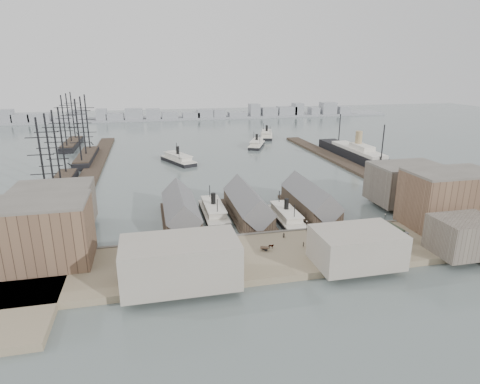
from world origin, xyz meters
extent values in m
plane|color=#505D5C|center=(0.00, 0.00, 0.00)|extent=(900.00, 900.00, 0.00)
cube|color=#7E6F54|center=(0.00, -20.00, 1.00)|extent=(180.00, 30.00, 2.00)
cube|color=#59544C|center=(0.00, -5.20, 1.15)|extent=(180.00, 1.20, 2.30)
cube|color=#2D231C|center=(-68.00, 100.00, 0.80)|extent=(10.00, 220.00, 1.60)
cube|color=#2D231C|center=(78.00, 90.00, 0.80)|extent=(10.00, 180.00, 1.60)
cube|color=#2D231C|center=(-26.00, 16.00, 0.60)|extent=(14.00, 42.00, 1.20)
cube|color=#2D231C|center=(-26.00, 17.00, 3.70)|extent=(12.00, 36.00, 5.00)
cube|color=#59595B|center=(-26.00, 17.00, 6.30)|extent=(12.60, 37.00, 12.60)
cube|color=#2D231C|center=(0.00, 16.00, 0.60)|extent=(14.00, 42.00, 1.20)
cube|color=#2D231C|center=(0.00, 17.00, 3.70)|extent=(12.00, 36.00, 5.00)
cube|color=#59595B|center=(0.00, 17.00, 6.30)|extent=(12.60, 37.00, 12.60)
cube|color=#2D231C|center=(26.00, 16.00, 0.60)|extent=(14.00, 42.00, 1.20)
cube|color=#2D231C|center=(26.00, 17.00, 3.70)|extent=(12.00, 36.00, 5.00)
cube|color=#59595B|center=(26.00, 17.00, 6.30)|extent=(12.60, 37.00, 12.60)
cube|color=brown|center=(-70.00, -12.00, 11.00)|extent=(32.00, 18.00, 18.00)
cube|color=#60564C|center=(-70.00, 18.00, 9.00)|extent=(26.00, 20.00, 14.00)
cube|color=brown|center=(66.00, -12.00, 11.50)|extent=(30.00, 18.00, 19.00)
cube|color=#60564C|center=(68.00, 15.00, 9.50)|extent=(28.00, 20.00, 15.00)
cube|color=gray|center=(20.00, -32.00, 7.00)|extent=(24.00, 16.00, 10.00)
cube|color=gray|center=(-30.00, -32.00, 8.00)|extent=(30.00, 16.00, 12.00)
cube|color=#60564C|center=(55.00, -33.00, 7.50)|extent=(18.00, 14.00, 11.00)
cylinder|color=black|center=(-45.00, -7.00, 3.80)|extent=(0.16, 0.16, 3.60)
sphere|color=beige|center=(-45.00, -7.00, 5.70)|extent=(0.44, 0.44, 0.44)
cylinder|color=black|center=(-15.00, -7.00, 3.80)|extent=(0.16, 0.16, 3.60)
sphere|color=beige|center=(-15.00, -7.00, 5.70)|extent=(0.44, 0.44, 0.44)
cylinder|color=black|center=(15.00, -7.00, 3.80)|extent=(0.16, 0.16, 3.60)
sphere|color=beige|center=(15.00, -7.00, 5.70)|extent=(0.44, 0.44, 0.44)
cylinder|color=black|center=(45.00, -7.00, 3.80)|extent=(0.16, 0.16, 3.60)
sphere|color=beige|center=(45.00, -7.00, 5.70)|extent=(0.44, 0.44, 0.44)
cube|color=gray|center=(0.00, 340.00, 1.00)|extent=(500.00, 40.00, 2.00)
cube|color=gray|center=(-179.40, 330.00, 7.52)|extent=(18.77, 14.00, 15.03)
cube|color=gray|center=(-162.59, 330.00, 5.11)|extent=(17.36, 14.00, 10.23)
cube|color=gray|center=(-145.16, 330.00, 5.14)|extent=(20.65, 14.00, 10.28)
cube|color=gray|center=(-123.57, 330.00, 3.62)|extent=(14.71, 14.00, 7.23)
cube|color=gray|center=(-107.98, 330.00, 6.62)|extent=(17.63, 14.00, 13.23)
cube|color=gray|center=(-83.49, 330.00, 6.79)|extent=(10.74, 14.00, 13.58)
cube|color=gray|center=(-69.86, 330.00, 4.32)|extent=(18.06, 14.00, 8.64)
cube|color=gray|center=(-49.92, 330.00, 6.64)|extent=(18.55, 14.00, 13.29)
cube|color=gray|center=(-29.70, 330.00, 6.24)|extent=(15.33, 14.00, 12.47)
cube|color=gray|center=(-11.29, 330.00, 4.36)|extent=(17.56, 14.00, 8.72)
cube|color=gray|center=(11.96, 330.00, 3.82)|extent=(18.76, 14.00, 7.63)
cube|color=gray|center=(27.85, 330.00, 5.17)|extent=(17.61, 14.00, 10.35)
cube|color=gray|center=(44.04, 330.00, 5.15)|extent=(13.38, 14.00, 10.30)
cube|color=gray|center=(65.61, 330.00, 3.38)|extent=(20.73, 14.00, 6.75)
cube|color=gray|center=(85.69, 330.00, 7.79)|extent=(11.51, 14.00, 15.57)
cube|color=gray|center=(103.47, 330.00, 5.63)|extent=(18.17, 14.00, 11.26)
cube|color=gray|center=(125.20, 330.00, 5.92)|extent=(21.81, 14.00, 11.83)
cube|color=gray|center=(139.05, 330.00, 7.75)|extent=(11.12, 14.00, 15.50)
cube|color=gray|center=(159.69, 330.00, 5.14)|extent=(10.90, 14.00, 10.29)
cube|color=gray|center=(177.90, 330.00, 7.86)|extent=(17.95, 14.00, 15.72)
cube|color=gray|center=(197.92, 330.00, 5.26)|extent=(14.21, 14.00, 10.51)
cube|color=black|center=(-13.00, 19.71, 0.91)|extent=(8.09, 28.31, 1.82)
cube|color=beige|center=(-13.00, 19.71, 2.22)|extent=(8.49, 28.31, 0.51)
cube|color=beige|center=(-13.00, 19.71, 3.64)|extent=(6.57, 20.22, 2.22)
cube|color=beige|center=(-13.00, 19.71, 5.05)|extent=(7.08, 22.24, 0.40)
cylinder|color=black|center=(-13.00, 19.71, 7.28)|extent=(1.82, 1.82, 4.55)
cylinder|color=black|center=(-13.00, 28.81, 7.08)|extent=(0.30, 0.30, 6.07)
cylinder|color=black|center=(-13.00, 10.61, 7.08)|extent=(0.30, 0.30, 6.07)
cube|color=black|center=(13.00, 8.44, 0.86)|extent=(7.64, 26.73, 1.72)
cube|color=beige|center=(13.00, 8.44, 2.10)|extent=(8.02, 26.73, 0.48)
cube|color=beige|center=(13.00, 8.44, 3.44)|extent=(6.21, 19.10, 2.10)
cube|color=beige|center=(13.00, 8.44, 4.77)|extent=(6.68, 21.01, 0.38)
cylinder|color=black|center=(13.00, 8.44, 6.87)|extent=(1.72, 1.72, 4.30)
cylinder|color=black|center=(13.00, 17.03, 6.68)|extent=(0.29, 0.29, 5.73)
cylinder|color=black|center=(13.00, -0.16, 6.68)|extent=(0.29, 0.29, 5.73)
cube|color=black|center=(-19.23, 115.79, 0.98)|extent=(20.32, 31.26, 1.95)
cube|color=beige|center=(-19.23, 115.79, 2.39)|extent=(20.72, 31.44, 0.54)
cube|color=beige|center=(-19.23, 115.79, 3.90)|extent=(15.29, 22.68, 2.39)
cube|color=beige|center=(-19.23, 115.79, 5.42)|extent=(16.67, 24.88, 0.43)
cylinder|color=black|center=(-19.23, 115.79, 7.81)|extent=(1.95, 1.95, 4.88)
cylinder|color=black|center=(-19.23, 125.55, 7.59)|extent=(0.33, 0.33, 6.51)
cylinder|color=black|center=(-19.23, 106.03, 7.59)|extent=(0.33, 0.33, 6.51)
cube|color=black|center=(40.99, 154.37, 0.91)|extent=(18.95, 29.26, 1.83)
cube|color=beige|center=(40.99, 154.37, 2.23)|extent=(19.32, 29.43, 0.51)
cube|color=beige|center=(40.99, 154.37, 3.65)|extent=(14.27, 21.23, 2.23)
cube|color=beige|center=(40.99, 154.37, 5.07)|extent=(15.55, 23.29, 0.41)
cylinder|color=black|center=(40.99, 154.37, 7.31)|extent=(1.83, 1.83, 4.57)
cylinder|color=black|center=(40.99, 163.50, 7.10)|extent=(0.30, 0.30, 6.09)
cylinder|color=black|center=(40.99, 145.23, 7.10)|extent=(0.30, 0.30, 6.09)
cube|color=black|center=(59.52, 191.12, 0.99)|extent=(17.26, 32.00, 1.98)
cube|color=beige|center=(59.52, 191.12, 2.42)|extent=(17.68, 32.12, 0.55)
cube|color=beige|center=(59.52, 191.12, 3.96)|extent=(13.16, 23.10, 2.42)
cube|color=beige|center=(59.52, 191.12, 5.49)|extent=(14.31, 25.37, 0.44)
cylinder|color=black|center=(59.52, 191.12, 7.91)|extent=(1.98, 1.98, 4.95)
cylinder|color=black|center=(59.52, 201.01, 7.69)|extent=(0.33, 0.33, 6.59)
cylinder|color=black|center=(59.52, 181.23, 7.69)|extent=(0.33, 0.33, 6.59)
cube|color=black|center=(-79.05, 68.78, 1.81)|extent=(9.07, 62.47, 3.63)
cube|color=#2D231C|center=(-79.05, 68.78, 3.93)|extent=(8.56, 56.22, 0.60)
cylinder|color=black|center=(-79.05, 46.92, 20.15)|extent=(0.81, 0.81, 34.26)
cylinder|color=black|center=(-79.05, 61.49, 20.15)|extent=(0.81, 0.81, 34.26)
cylinder|color=black|center=(-79.05, 76.07, 20.15)|extent=(0.81, 0.81, 34.26)
cylinder|color=black|center=(-79.05, 90.64, 20.15)|extent=(0.81, 0.81, 34.26)
cube|color=black|center=(-74.71, 134.86, 1.92)|extent=(9.58, 55.37, 3.83)
cube|color=#2D231C|center=(-74.71, 134.86, 4.15)|extent=(9.05, 49.84, 0.64)
cylinder|color=black|center=(-74.71, 115.48, 21.30)|extent=(0.85, 0.85, 36.21)
cylinder|color=black|center=(-74.71, 134.86, 21.30)|extent=(0.85, 0.85, 36.21)
cylinder|color=black|center=(-74.71, 154.24, 21.30)|extent=(0.85, 0.85, 36.21)
cube|color=black|center=(-91.39, 185.15, 1.87)|extent=(9.35, 51.93, 3.74)
cube|color=#2D231C|center=(-91.39, 185.15, 4.05)|extent=(8.83, 46.73, 0.62)
cylinder|color=black|center=(-91.39, 166.98, 20.77)|extent=(0.83, 0.83, 35.31)
cylinder|color=black|center=(-91.39, 185.15, 20.77)|extent=(0.83, 0.83, 35.31)
cylinder|color=black|center=(-91.39, 203.33, 20.77)|extent=(0.83, 0.83, 35.31)
cube|color=black|center=(92.00, 99.37, 2.87)|extent=(12.42, 90.73, 5.73)
cube|color=beige|center=(92.00, 99.37, 6.69)|extent=(10.51, 52.53, 1.91)
cube|color=beige|center=(92.00, 94.60, 9.07)|extent=(7.64, 19.10, 2.87)
cylinder|color=tan|center=(92.00, 99.37, 13.37)|extent=(4.20, 4.20, 9.55)
cube|color=black|center=(41.44, -18.71, 2.39)|extent=(3.07, 9.45, 0.78)
cube|color=#2D3627|center=(41.44, -18.71, 4.06)|extent=(3.21, 9.95, 2.54)
cube|color=#59595B|center=(41.44, -18.71, 5.47)|extent=(3.44, 10.36, 0.29)
imported|color=black|center=(-33.23, -17.82, 2.76)|extent=(1.41, 1.26, 1.52)
cube|color=#3F2D21|center=(-35.83, -17.89, 2.90)|extent=(2.63, 1.56, 0.25)
cylinder|color=black|center=(-35.82, -18.58, 2.55)|extent=(1.10, 0.11, 1.10)
cylinder|color=black|center=(-35.85, -17.19, 2.55)|extent=(1.10, 0.11, 1.10)
imported|color=black|center=(-0.92, -17.44, 2.75)|extent=(1.94, 1.41, 1.50)
cube|color=#3F2D21|center=(-3.33, -18.41, 2.90)|extent=(2.97, 2.36, 0.25)
cylinder|color=black|center=(-3.07, -19.06, 2.55)|extent=(1.05, 0.48, 1.10)
cylinder|color=black|center=(-3.59, -17.76, 2.55)|extent=(1.05, 0.48, 1.10)
imported|color=black|center=(21.07, -22.96, 2.72)|extent=(1.34, 1.53, 1.43)
cube|color=#3F2D21|center=(18.48, -23.20, 2.90)|extent=(2.73, 1.74, 0.25)
cylinder|color=black|center=(18.54, -23.90, 2.55)|extent=(1.10, 0.18, 1.10)
cylinder|color=black|center=(18.41, -22.50, 2.55)|extent=(1.10, 0.18, 1.10)
imported|color=black|center=(-45.71, -11.71, 2.88)|extent=(0.78, 0.70, 1.76)
imported|color=black|center=(-45.77, -20.81, 2.80)|extent=(0.98, 0.97, 1.59)
imported|color=black|center=(-18.78, -8.00, 2.81)|extent=(1.18, 0.88, 1.63)
imported|color=black|center=(-11.44, -23.49, 2.88)|extent=(1.07, 0.51, 1.77)
imported|color=black|center=(5.69, -10.28, 2.82)|extent=(0.87, 0.63, 1.64)
imported|color=black|center=(9.38, -18.58, 2.83)|extent=(0.75, 0.70, 1.67)
imported|color=black|center=(18.75, -9.73, 2.80)|extent=(0.79, 0.63, 1.60)
imported|color=black|center=(27.51, -21.96, 2.90)|extent=(1.19, 1.34, 1.80)
imported|color=black|center=(45.53, -11.47, 2.86)|extent=(0.82, 1.09, 1.72)
imported|color=black|center=(56.64, -22.27, 2.83)|extent=(0.83, 0.96, 1.66)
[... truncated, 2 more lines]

